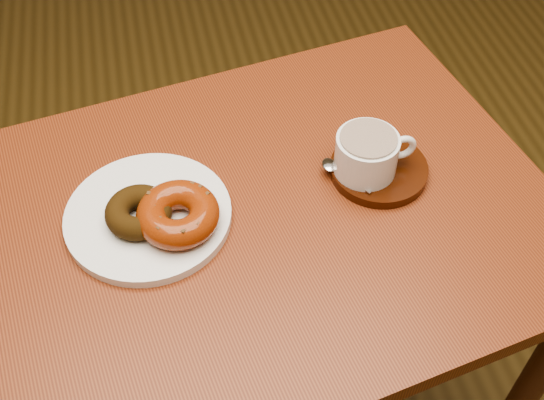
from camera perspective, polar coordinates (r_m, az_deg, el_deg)
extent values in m
plane|color=#523D19|center=(1.76, -10.68, -14.96)|extent=(6.00, 6.00, 0.00)
cube|color=brown|center=(1.00, -1.12, -1.54)|extent=(0.96, 0.79, 0.03)
cylinder|color=#492515|center=(1.47, -19.35, -8.09)|extent=(0.05, 0.05, 0.77)
cylinder|color=#492515|center=(1.59, 8.37, 0.55)|extent=(0.05, 0.05, 0.77)
cylinder|color=white|center=(0.99, -10.31, -1.30)|extent=(0.28, 0.28, 0.01)
torus|color=#37220B|center=(0.96, -11.10, -1.01)|extent=(0.11, 0.11, 0.03)
torus|color=#89330E|center=(0.95, -7.86, -1.20)|extent=(0.16, 0.16, 0.04)
cube|color=#4B3219|center=(0.93, -5.76, -0.12)|extent=(0.01, 0.01, 0.00)
cube|color=#4B3219|center=(0.94, -6.05, 0.49)|extent=(0.01, 0.01, 0.00)
cube|color=#4B3219|center=(0.95, -6.62, 0.94)|extent=(0.01, 0.01, 0.00)
cube|color=#4B3219|center=(0.96, -7.39, 1.17)|extent=(0.01, 0.01, 0.00)
cube|color=#4B3219|center=(0.96, -8.24, 1.15)|extent=(0.01, 0.01, 0.00)
cube|color=#4B3219|center=(0.96, -9.05, 0.90)|extent=(0.01, 0.01, 0.00)
cube|color=#4B3219|center=(0.95, -9.71, 0.44)|extent=(0.01, 0.01, 0.00)
cube|color=#4B3219|center=(0.94, -10.11, -0.17)|extent=(0.01, 0.01, 0.00)
cube|color=#4B3219|center=(0.93, -10.20, -0.83)|extent=(0.01, 0.01, 0.00)
cube|color=#4B3219|center=(0.92, -9.95, -1.46)|extent=(0.01, 0.01, 0.00)
cube|color=#4B3219|center=(0.92, -9.38, -1.94)|extent=(0.01, 0.01, 0.00)
cube|color=#4B3219|center=(0.91, -8.59, -2.20)|extent=(0.01, 0.01, 0.00)
cube|color=#4B3219|center=(0.91, -7.70, -2.19)|extent=(0.01, 0.01, 0.00)
cube|color=#4B3219|center=(0.91, -6.85, -1.92)|extent=(0.01, 0.01, 0.00)
cube|color=#4B3219|center=(0.92, -6.18, -1.42)|extent=(0.01, 0.01, 0.00)
cube|color=#4B3219|center=(0.92, -5.80, -0.79)|extent=(0.01, 0.01, 0.00)
cylinder|color=#331307|center=(1.05, 8.92, 2.55)|extent=(0.15, 0.15, 0.02)
cylinder|color=white|center=(1.01, 7.89, 3.80)|extent=(0.09, 0.09, 0.06)
cylinder|color=#502D1B|center=(0.99, 8.09, 5.13)|extent=(0.08, 0.08, 0.00)
torus|color=white|center=(1.02, 10.83, 4.35)|extent=(0.04, 0.01, 0.04)
ellipsoid|color=silver|center=(1.03, 4.79, 2.96)|extent=(0.02, 0.03, 0.01)
cube|color=silver|center=(1.01, 6.59, 1.74)|extent=(0.05, 0.07, 0.00)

